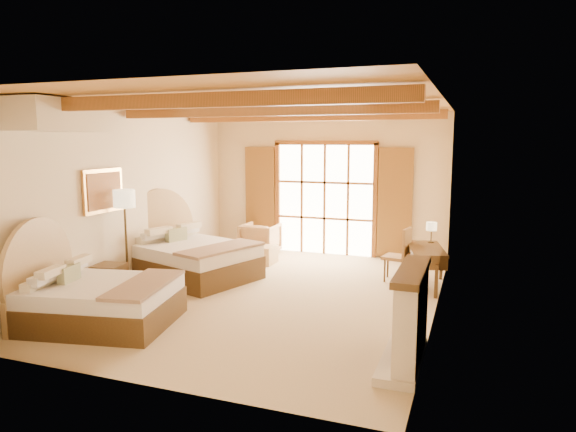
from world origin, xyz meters
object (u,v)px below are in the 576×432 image
at_px(armchair, 260,239).
at_px(desk, 425,266).
at_px(bed_far, 187,255).
at_px(nightstand, 110,280).
at_px(bed_near, 92,296).

height_order(armchair, desk, armchair).
relative_size(bed_far, armchair, 3.31).
height_order(bed_far, desk, bed_far).
relative_size(nightstand, desk, 0.39).
relative_size(bed_near, bed_far, 0.85).
xyz_separation_m(bed_far, armchair, (0.56, 2.27, -0.07)).
xyz_separation_m(nightstand, armchair, (1.11, 3.80, 0.09)).
height_order(bed_far, nightstand, bed_far).
bearing_deg(desk, nightstand, -166.14).
relative_size(bed_far, desk, 1.87).
xyz_separation_m(nightstand, desk, (4.91, 2.42, 0.11)).
bearing_deg(bed_near, nightstand, 107.74).
xyz_separation_m(bed_near, armchair, (0.51, 4.92, -0.03)).
bearing_deg(bed_near, bed_far, 80.31).
distance_m(nightstand, armchair, 3.96).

